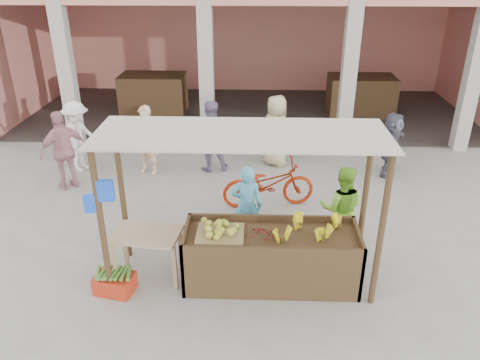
{
  "coord_description": "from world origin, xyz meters",
  "views": [
    {
      "loc": [
        0.24,
        -5.87,
        4.55
      ],
      "look_at": [
        -0.01,
        1.2,
        1.14
      ],
      "focal_mm": 35.0,
      "sensor_mm": 36.0,
      "label": 1
    }
  ],
  "objects_px": {
    "red_crate": "(115,283)",
    "side_table": "(147,241)",
    "vendor_green": "(342,207)",
    "motorcycle": "(268,183)",
    "fruit_stall": "(271,259)",
    "vendor_blue": "(247,203)"
  },
  "relations": [
    {
      "from": "fruit_stall",
      "to": "red_crate",
      "type": "height_order",
      "value": "fruit_stall"
    },
    {
      "from": "vendor_green",
      "to": "fruit_stall",
      "type": "bearing_deg",
      "value": 47.35
    },
    {
      "from": "vendor_blue",
      "to": "red_crate",
      "type": "bearing_deg",
      "value": 38.06
    },
    {
      "from": "fruit_stall",
      "to": "vendor_green",
      "type": "height_order",
      "value": "vendor_green"
    },
    {
      "from": "fruit_stall",
      "to": "vendor_green",
      "type": "relative_size",
      "value": 1.63
    },
    {
      "from": "red_crate",
      "to": "motorcycle",
      "type": "distance_m",
      "value": 3.63
    },
    {
      "from": "motorcycle",
      "to": "fruit_stall",
      "type": "bearing_deg",
      "value": 169.55
    },
    {
      "from": "red_crate",
      "to": "vendor_green",
      "type": "xyz_separation_m",
      "value": [
        3.5,
        1.29,
        0.66
      ]
    },
    {
      "from": "vendor_blue",
      "to": "motorcycle",
      "type": "bearing_deg",
      "value": -104.14
    },
    {
      "from": "vendor_blue",
      "to": "motorcycle",
      "type": "height_order",
      "value": "vendor_blue"
    },
    {
      "from": "motorcycle",
      "to": "red_crate",
      "type": "bearing_deg",
      "value": 129.53
    },
    {
      "from": "red_crate",
      "to": "vendor_green",
      "type": "bearing_deg",
      "value": 32.94
    },
    {
      "from": "red_crate",
      "to": "side_table",
      "type": "bearing_deg",
      "value": 52.1
    },
    {
      "from": "fruit_stall",
      "to": "side_table",
      "type": "xyz_separation_m",
      "value": [
        -1.87,
        0.03,
        0.26
      ]
    },
    {
      "from": "side_table",
      "to": "red_crate",
      "type": "xyz_separation_m",
      "value": [
        -0.45,
        -0.37,
        -0.51
      ]
    },
    {
      "from": "red_crate",
      "to": "vendor_blue",
      "type": "relative_size",
      "value": 0.35
    },
    {
      "from": "fruit_stall",
      "to": "vendor_green",
      "type": "xyz_separation_m",
      "value": [
        1.18,
        0.95,
        0.4
      ]
    },
    {
      "from": "vendor_blue",
      "to": "vendor_green",
      "type": "bearing_deg",
      "value": 178.61
    },
    {
      "from": "fruit_stall",
      "to": "vendor_blue",
      "type": "relative_size",
      "value": 1.67
    },
    {
      "from": "side_table",
      "to": "motorcycle",
      "type": "bearing_deg",
      "value": 59.46
    },
    {
      "from": "vendor_green",
      "to": "motorcycle",
      "type": "relative_size",
      "value": 0.84
    },
    {
      "from": "side_table",
      "to": "vendor_blue",
      "type": "relative_size",
      "value": 0.68
    }
  ]
}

